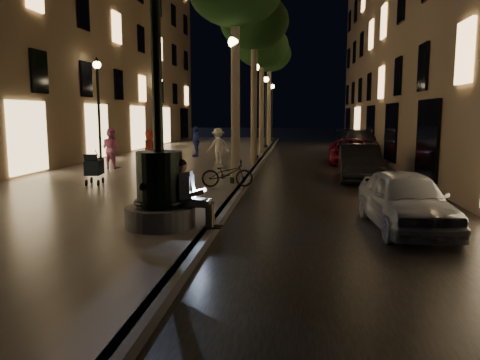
# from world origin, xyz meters

# --- Properties ---
(ground) EXTENTS (120.00, 120.00, 0.00)m
(ground) POSITION_xyz_m (0.00, 15.00, 0.00)
(ground) COLOR black
(ground) RESTS_ON ground
(cobble_lane) EXTENTS (6.00, 45.00, 0.02)m
(cobble_lane) POSITION_xyz_m (3.00, 15.00, 0.01)
(cobble_lane) COLOR black
(cobble_lane) RESTS_ON ground
(promenade) EXTENTS (8.00, 45.00, 0.20)m
(promenade) POSITION_xyz_m (-4.00, 15.00, 0.10)
(promenade) COLOR #6A645D
(promenade) RESTS_ON ground
(curb_strip) EXTENTS (0.25, 45.00, 0.20)m
(curb_strip) POSITION_xyz_m (0.00, 15.00, 0.10)
(curb_strip) COLOR #59595B
(curb_strip) RESTS_ON ground
(building_right) EXTENTS (8.00, 36.00, 15.00)m
(building_right) POSITION_xyz_m (10.00, 18.00, 7.50)
(building_right) COLOR #7F6D4F
(building_right) RESTS_ON ground
(building_left) EXTENTS (8.00, 36.00, 15.00)m
(building_left) POSITION_xyz_m (-12.00, 18.00, 7.50)
(building_left) COLOR #7F6D4F
(building_left) RESTS_ON ground
(fountain_lamppost) EXTENTS (1.40, 1.40, 5.21)m
(fountain_lamppost) POSITION_xyz_m (-1.00, 2.00, 1.21)
(fountain_lamppost) COLOR #59595B
(fountain_lamppost) RESTS_ON promenade
(seated_man_laptop) EXTENTS (0.98, 0.33, 1.35)m
(seated_man_laptop) POSITION_xyz_m (-0.39, 2.00, 0.91)
(seated_man_laptop) COLOR tan
(seated_man_laptop) RESTS_ON promenade
(tree_second) EXTENTS (3.00, 3.00, 7.40)m
(tree_second) POSITION_xyz_m (-0.20, 14.00, 6.33)
(tree_second) COLOR #6B604C
(tree_second) RESTS_ON promenade
(tree_third) EXTENTS (3.00, 3.00, 7.20)m
(tree_third) POSITION_xyz_m (-0.30, 20.00, 6.14)
(tree_third) COLOR #6B604C
(tree_third) RESTS_ON promenade
(tree_far) EXTENTS (3.00, 3.00, 7.50)m
(tree_far) POSITION_xyz_m (-0.22, 26.00, 6.43)
(tree_far) COLOR #6B604C
(tree_far) RESTS_ON promenade
(lamp_curb_a) EXTENTS (0.36, 0.36, 4.81)m
(lamp_curb_a) POSITION_xyz_m (-0.30, 8.00, 3.24)
(lamp_curb_a) COLOR black
(lamp_curb_a) RESTS_ON promenade
(lamp_curb_b) EXTENTS (0.36, 0.36, 4.81)m
(lamp_curb_b) POSITION_xyz_m (-0.30, 16.00, 3.24)
(lamp_curb_b) COLOR black
(lamp_curb_b) RESTS_ON promenade
(lamp_curb_c) EXTENTS (0.36, 0.36, 4.81)m
(lamp_curb_c) POSITION_xyz_m (-0.30, 24.00, 3.24)
(lamp_curb_c) COLOR black
(lamp_curb_c) RESTS_ON promenade
(lamp_curb_d) EXTENTS (0.36, 0.36, 4.81)m
(lamp_curb_d) POSITION_xyz_m (-0.30, 32.00, 3.24)
(lamp_curb_d) COLOR black
(lamp_curb_d) RESTS_ON promenade
(lamp_left_b) EXTENTS (0.36, 0.36, 4.81)m
(lamp_left_b) POSITION_xyz_m (-7.40, 14.00, 3.24)
(lamp_left_b) COLOR black
(lamp_left_b) RESTS_ON promenade
(lamp_left_c) EXTENTS (0.36, 0.36, 4.81)m
(lamp_left_c) POSITION_xyz_m (-7.40, 24.00, 3.24)
(lamp_left_c) COLOR black
(lamp_left_c) RESTS_ON promenade
(stroller) EXTENTS (0.58, 1.09, 1.10)m
(stroller) POSITION_xyz_m (-4.64, 7.09, 0.75)
(stroller) COLOR black
(stroller) RESTS_ON promenade
(car_front) EXTENTS (1.72, 3.77, 1.25)m
(car_front) POSITION_xyz_m (4.00, 3.17, 0.63)
(car_front) COLOR #AFB2B7
(car_front) RESTS_ON ground
(car_second) EXTENTS (1.62, 4.08, 1.32)m
(car_second) POSITION_xyz_m (4.00, 10.54, 0.66)
(car_second) COLOR black
(car_second) RESTS_ON ground
(car_third) EXTENTS (2.27, 4.54, 1.23)m
(car_third) POSITION_xyz_m (4.35, 16.35, 0.62)
(car_third) COLOR maroon
(car_third) RESTS_ON ground
(car_rear) EXTENTS (2.31, 5.36, 1.54)m
(car_rear) POSITION_xyz_m (5.19, 20.01, 0.77)
(car_rear) COLOR #29292D
(car_rear) RESTS_ON ground
(pedestrian_red) EXTENTS (0.64, 0.73, 1.67)m
(pedestrian_red) POSITION_xyz_m (-3.31, 8.74, 1.04)
(pedestrian_red) COLOR red
(pedestrian_red) RESTS_ON promenade
(pedestrian_pink) EXTENTS (0.94, 0.81, 1.64)m
(pedestrian_pink) POSITION_xyz_m (-5.84, 11.45, 1.02)
(pedestrian_pink) COLOR pink
(pedestrian_pink) RESTS_ON promenade
(pedestrian_white) EXTENTS (1.19, 1.04, 1.60)m
(pedestrian_white) POSITION_xyz_m (-1.79, 13.86, 1.00)
(pedestrian_white) COLOR white
(pedestrian_white) RESTS_ON promenade
(pedestrian_blue) EXTENTS (0.79, 1.01, 1.60)m
(pedestrian_blue) POSITION_xyz_m (-3.52, 17.09, 1.00)
(pedestrian_blue) COLOR #293898
(pedestrian_blue) RESTS_ON promenade
(bicycle) EXTENTS (1.65, 0.85, 0.83)m
(bicycle) POSITION_xyz_m (-0.40, 7.17, 0.61)
(bicycle) COLOR black
(bicycle) RESTS_ON promenade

